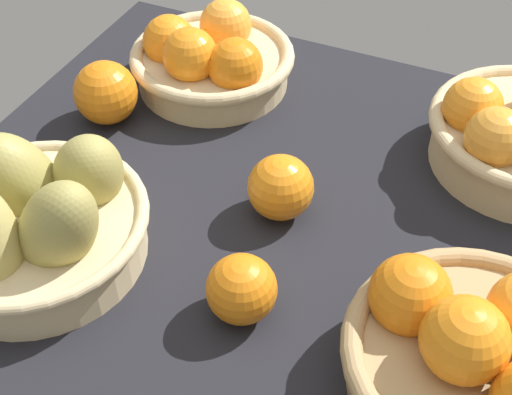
% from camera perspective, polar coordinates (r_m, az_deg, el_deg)
% --- Properties ---
extents(market_tray, '(0.84, 0.72, 0.03)m').
position_cam_1_polar(market_tray, '(0.84, 2.83, -2.12)').
color(market_tray, black).
rests_on(market_tray, ground).
extents(basket_far_left, '(0.23, 0.23, 0.11)m').
position_cam_1_polar(basket_far_left, '(1.01, -3.69, 11.02)').
color(basket_far_left, '#D3BC8C').
rests_on(basket_far_left, market_tray).
extents(basket_near_left_pears, '(0.25, 0.26, 0.16)m').
position_cam_1_polar(basket_near_left_pears, '(0.79, -17.20, -1.81)').
color(basket_near_left_pears, '#D3BC8C').
rests_on(basket_near_left_pears, market_tray).
extents(basket_near_right, '(0.25, 0.25, 0.12)m').
position_cam_1_polar(basket_near_right, '(0.68, 17.33, -12.12)').
color(basket_near_right, tan).
rests_on(basket_near_right, market_tray).
extents(loose_orange_front_gap, '(0.08, 0.08, 0.08)m').
position_cam_1_polar(loose_orange_front_gap, '(0.96, -11.91, 8.18)').
color(loose_orange_front_gap, orange).
rests_on(loose_orange_front_gap, market_tray).
extents(loose_orange_back_gap, '(0.08, 0.08, 0.08)m').
position_cam_1_polar(loose_orange_back_gap, '(0.81, 1.98, 0.82)').
color(loose_orange_back_gap, orange).
rests_on(loose_orange_back_gap, market_tray).
extents(loose_orange_side_gap, '(0.07, 0.07, 0.07)m').
position_cam_1_polar(loose_orange_side_gap, '(0.71, -1.17, -7.31)').
color(loose_orange_side_gap, orange).
rests_on(loose_orange_side_gap, market_tray).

